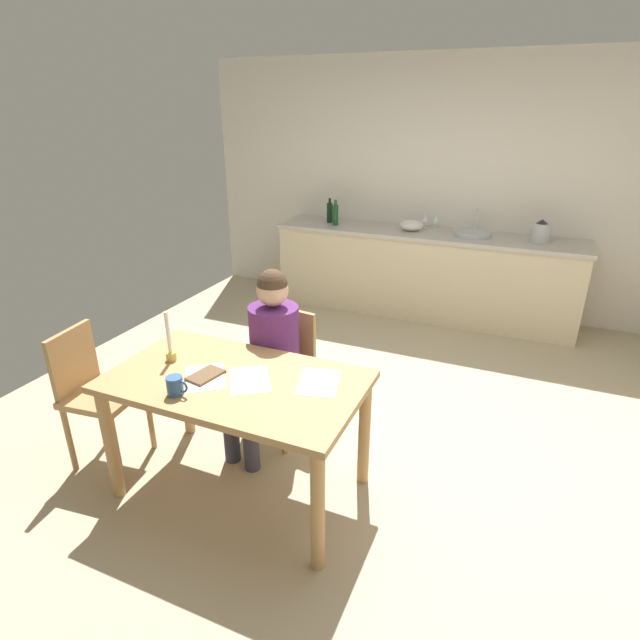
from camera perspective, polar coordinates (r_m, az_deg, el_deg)
name	(u,v)px	position (r m, az deg, el deg)	size (l,w,h in m)	color
ground_plane	(348,421)	(3.79, 3.22, -11.26)	(5.20, 5.20, 0.04)	tan
wall_back	(436,187)	(5.70, 12.97, 14.34)	(5.20, 0.12, 2.60)	silver
kitchen_counter	(422,273)	(5.55, 11.46, 5.20)	(3.15, 0.64, 0.90)	beige
dining_table	(236,395)	(2.86, -9.39, -8.37)	(1.40, 0.80, 0.75)	tan
chair_at_table	(283,367)	(3.43, -4.24, -5.35)	(0.45, 0.45, 0.86)	tan
person_seated	(268,350)	(3.24, -5.83, -3.36)	(0.38, 0.62, 1.19)	#592666
chair_side_empty	(95,390)	(3.43, -23.96, -7.21)	(0.44, 0.44, 0.89)	tan
coffee_mug	(175,386)	(2.70, -15.97, -7.13)	(0.12, 0.08, 0.10)	#33598C
candlestick	(170,347)	(3.04, -16.54, -2.90)	(0.06, 0.06, 0.30)	gold
book_magazine	(206,375)	(2.85, -12.76, -6.08)	(0.12, 0.19, 0.02)	brown
paper_letter	(205,377)	(2.84, -12.77, -6.31)	(0.21, 0.30, 0.00)	white
paper_bill	(319,382)	(2.73, -0.16, -6.98)	(0.21, 0.30, 0.00)	white
paper_envelope	(250,380)	(2.78, -7.94, -6.68)	(0.21, 0.30, 0.00)	white
sink_unit	(472,234)	(5.36, 16.79, 9.29)	(0.36, 0.36, 0.24)	#B2B7BC
bottle_oil	(330,212)	(5.74, 1.10, 12.04)	(0.06, 0.06, 0.27)	black
bottle_vinegar	(335,215)	(5.60, 1.75, 11.79)	(0.06, 0.06, 0.27)	#194C23
mixing_bowl	(411,225)	(5.45, 10.26, 10.46)	(0.24, 0.24, 0.11)	white
stovetop_kettle	(541,232)	(5.31, 23.59, 9.06)	(0.18, 0.18, 0.22)	#B7BABF
wine_glass_near_sink	(436,219)	(5.54, 12.91, 11.02)	(0.07, 0.07, 0.15)	silver
wine_glass_by_kettle	(425,218)	(5.56, 11.73, 11.17)	(0.07, 0.07, 0.15)	silver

